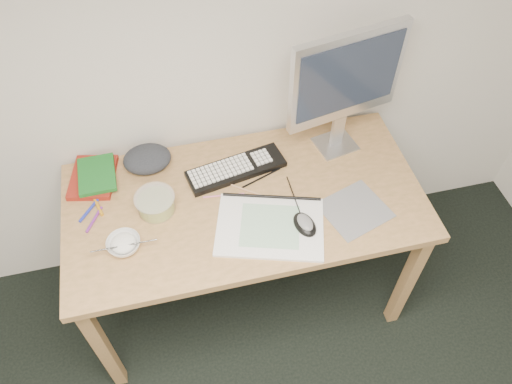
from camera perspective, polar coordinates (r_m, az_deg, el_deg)
desk at (r=2.01m, az=-1.26°, el=-2.27°), size 1.40×0.70×0.75m
mousepad at (r=1.95m, az=11.23°, el=-2.01°), size 0.29×0.27×0.00m
sketchpad at (r=1.86m, az=1.61°, el=-3.98°), size 0.46×0.39×0.01m
keyboard at (r=2.04m, az=-2.30°, el=2.65°), size 0.42×0.20×0.02m
monitor at (r=1.95m, az=10.28°, el=12.45°), size 0.47×0.17×0.55m
mouse at (r=1.85m, az=5.62°, el=-3.49°), size 0.10×0.13×0.04m
rice_bowl at (r=1.87m, az=-14.86°, el=-5.80°), size 0.14×0.14×0.04m
chopsticks at (r=1.84m, az=-14.86°, el=-5.95°), size 0.22×0.02×0.02m
fruit_tub at (r=1.93m, az=-11.40°, el=-1.29°), size 0.17×0.17×0.07m
book_red at (r=2.11m, az=-18.13°, el=1.61°), size 0.21×0.26×0.02m
book_green at (r=2.09m, az=-17.74°, el=1.91°), size 0.15×0.20×0.02m
cloth_lump at (r=2.09m, az=-12.33°, el=3.71°), size 0.19×0.17×0.07m
pencil_pink at (r=1.96m, az=-3.72°, el=-0.39°), size 0.16×0.03×0.01m
pencil_tan at (r=1.97m, az=-0.33°, el=-0.06°), size 0.16×0.12×0.01m
pencil_black at (r=2.01m, az=0.60°, el=1.62°), size 0.18×0.07×0.01m
marker_blue at (r=2.01m, az=-18.49°, el=-1.91°), size 0.09×0.11×0.01m
marker_orange at (r=2.03m, az=-17.76°, el=-1.23°), size 0.05×0.13×0.01m
marker_purple at (r=1.98m, az=-18.01°, el=-3.00°), size 0.07×0.11×0.01m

